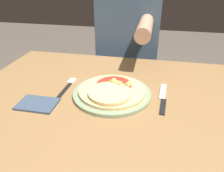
# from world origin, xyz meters

# --- Properties ---
(dining_table) EXTENTS (1.22, 0.83, 0.73)m
(dining_table) POSITION_xyz_m (0.00, 0.00, 0.63)
(dining_table) COLOR olive
(dining_table) RESTS_ON ground_plane
(plate) EXTENTS (0.30, 0.30, 0.01)m
(plate) POSITION_xyz_m (-0.04, 0.01, 0.74)
(plate) COLOR gray
(plate) RESTS_ON dining_table
(pizza) EXTENTS (0.25, 0.25, 0.04)m
(pizza) POSITION_xyz_m (-0.04, 0.01, 0.76)
(pizza) COLOR #DBBC7A
(pizza) RESTS_ON plate
(fork) EXTENTS (0.03, 0.18, 0.00)m
(fork) POSITION_xyz_m (-0.24, 0.04, 0.74)
(fork) COLOR black
(fork) RESTS_ON dining_table
(knife) EXTENTS (0.03, 0.22, 0.00)m
(knife) POSITION_xyz_m (0.15, 0.02, 0.74)
(knife) COLOR black
(knife) RESTS_ON dining_table
(napkin) EXTENTS (0.14, 0.10, 0.01)m
(napkin) POSITION_xyz_m (-0.29, -0.11, 0.74)
(napkin) COLOR #38475B
(napkin) RESTS_ON dining_table
(person_diner) EXTENTS (0.36, 0.52, 1.26)m
(person_diner) POSITION_xyz_m (-0.06, 0.60, 0.74)
(person_diner) COLOR #2D2D38
(person_diner) RESTS_ON ground_plane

